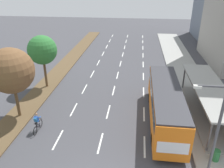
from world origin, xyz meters
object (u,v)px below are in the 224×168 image
object	(u,v)px
cyclist	(37,123)
trash_bin	(216,155)
bus_shelter	(210,98)
bus	(165,101)
median_tree_second	(11,71)
streetlight	(215,126)
median_tree_third	(42,50)

from	to	relation	value
cyclist	trash_bin	size ratio (longest dim) A/B	2.14
bus_shelter	trash_bin	bearing A→B (deg)	-99.70
bus	cyclist	size ratio (longest dim) A/B	6.20
cyclist	trash_bin	world-z (taller)	cyclist
median_tree_second	streetlight	bearing A→B (deg)	-18.59
bus	median_tree_second	bearing A→B (deg)	-176.60
bus	median_tree_third	distance (m)	14.76
bus_shelter	median_tree_third	bearing A→B (deg)	166.84
cyclist	streetlight	xyz separation A→B (m)	(12.99, -3.31, 3.10)
median_tree_second	streetlight	distance (m)	16.55
median_tree_second	streetlight	world-z (taller)	median_tree_second
bus	median_tree_third	size ratio (longest dim) A/B	1.83
median_tree_second	median_tree_third	distance (m)	6.51
bus_shelter	streetlight	distance (m)	8.19
median_tree_third	streetlight	bearing A→B (deg)	-37.15
streetlight	trash_bin	distance (m)	3.72
trash_bin	cyclist	bearing A→B (deg)	171.98
bus_shelter	bus	bearing A→B (deg)	-159.78
bus	streetlight	size ratio (longest dim) A/B	1.74
median_tree_second	median_tree_third	xyz separation A→B (m)	(0.12, 6.51, -0.03)
bus_shelter	streetlight	bearing A→B (deg)	-105.43
trash_bin	median_tree_second	bearing A→B (deg)	166.73
cyclist	streetlight	distance (m)	13.76
bus_shelter	cyclist	size ratio (longest dim) A/B	6.48
bus	trash_bin	xyz separation A→B (m)	(3.20, -4.74, -1.49)
bus_shelter	cyclist	distance (m)	15.75
bus	streetlight	world-z (taller)	streetlight
median_tree_second	trash_bin	size ratio (longest dim) A/B	7.71
cyclist	median_tree_third	xyz separation A→B (m)	(-2.55, 8.47, 3.82)
cyclist	median_tree_second	world-z (taller)	median_tree_second
cyclist	bus_shelter	bearing A→B (deg)	16.03
bus	cyclist	bearing A→B (deg)	-165.68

